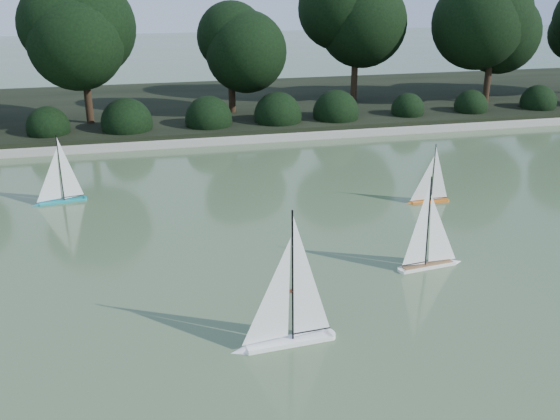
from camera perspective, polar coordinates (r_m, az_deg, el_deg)
The scene contains 10 objects.
ground at distance 8.03m, azimuth 1.44°, elevation -10.51°, with size 80.00×80.00×0.00m, color #395332.
pond_coping at distance 16.24m, azimuth -6.53°, elevation 6.28°, with size 40.00×0.35×0.18m, color gray.
far_bank at distance 20.10m, azimuth -7.94°, elevation 9.26°, with size 40.00×8.00×0.30m, color black.
tree_line at distance 18.36m, azimuth -3.86°, elevation 16.17°, with size 26.31×3.93×4.39m.
shrub_hedge at distance 17.02m, azimuth -6.95°, elevation 8.20°, with size 29.10×1.10×1.10m.
sailboat_white_a at distance 7.51m, azimuth 0.09°, elevation -10.41°, with size 1.32×0.31×1.80m.
sailboat_white_b at distance 9.68m, azimuth 13.86°, elevation -3.77°, with size 1.12×0.31×1.53m.
sailboat_orange at distance 12.33m, azimuth 13.26°, elevation 1.52°, with size 0.90×0.18×1.23m.
sailboat_teal at distance 12.72m, azimuth -19.75°, elevation 1.58°, with size 1.05×0.35×1.43m.
race_buoy at distance 8.80m, azimuth 1.39°, elevation -7.46°, with size 0.14×0.14×0.14m, color #FB330D.
Camera 1 is at (-1.74, -6.61, 4.21)m, focal length 40.00 mm.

